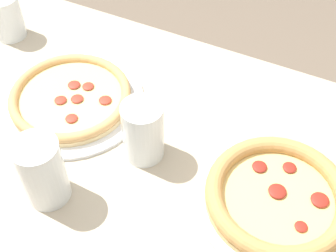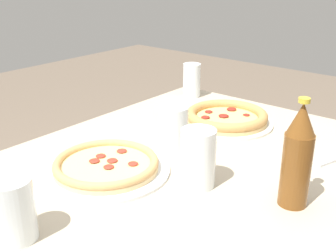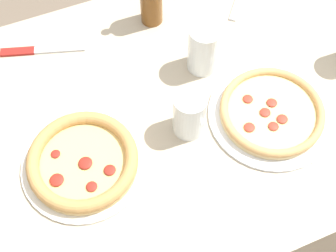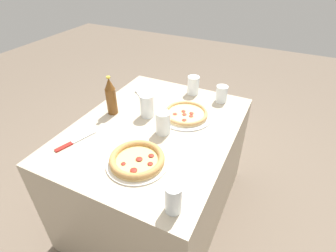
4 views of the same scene
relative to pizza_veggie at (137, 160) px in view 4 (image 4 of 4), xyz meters
The scene contains 12 objects.
ground_plane 0.81m from the pizza_veggie, 13.20° to the left, with size 8.00×8.00×0.00m, color #6B5B4C.
table 0.50m from the pizza_veggie, 13.20° to the left, with size 1.14×0.89×0.73m.
pizza_veggie is the anchor object (origin of this frame).
pizza_salami 0.49m from the pizza_veggie, ahead, with size 0.32×0.32×0.04m.
glass_lemonade 0.78m from the pizza_veggie, ahead, with size 0.08×0.08×0.13m.
glass_cola 0.32m from the pizza_veggie, 122.00° to the right, with size 0.07×0.07×0.13m.
glass_orange_juice 0.78m from the pizza_veggie, 13.82° to the right, with size 0.08×0.08×0.11m.
glass_iced_tea 0.43m from the pizza_veggie, 23.09° to the left, with size 0.08×0.08×0.14m.
glass_red_wine 0.28m from the pizza_veggie, ahead, with size 0.08×0.08×0.13m.
beer_bottle 0.51m from the pizza_veggie, 49.15° to the left, with size 0.06×0.06×0.24m.
knife 0.39m from the pizza_veggie, 91.62° to the left, with size 0.23×0.09×0.01m.
spoon 0.70m from the pizza_veggie, 30.60° to the left, with size 0.12×0.13×0.01m.
Camera 4 is at (-1.08, -0.61, 1.60)m, focal length 28.00 mm.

